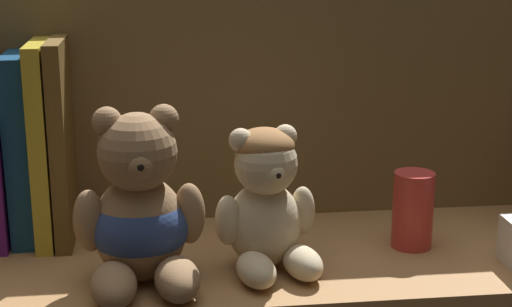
% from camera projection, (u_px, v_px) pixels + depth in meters
% --- Properties ---
extents(shelf_board, '(0.79, 0.25, 0.02)m').
position_uv_depth(shelf_board, '(238.00, 265.00, 0.87)').
color(shelf_board, '#9E7042').
rests_on(shelf_board, ground).
extents(shelf_back_panel, '(0.82, 0.01, 0.30)m').
position_uv_depth(shelf_back_panel, '(227.00, 112.00, 0.96)').
color(shelf_back_panel, brown).
rests_on(shelf_back_panel, ground).
extents(book_4, '(0.02, 0.13, 0.15)m').
position_uv_depth(book_4, '(1.00, 172.00, 0.91)').
color(book_4, '#591877').
rests_on(book_4, shelf_board).
extents(book_5, '(0.03, 0.11, 0.21)m').
position_uv_depth(book_5, '(23.00, 147.00, 0.90)').
color(book_5, navy).
rests_on(book_5, shelf_board).
extents(book_6, '(0.02, 0.14, 0.23)m').
position_uv_depth(book_6, '(45.00, 140.00, 0.90)').
color(book_6, gold).
rests_on(book_6, shelf_board).
extents(book_7, '(0.02, 0.14, 0.23)m').
position_uv_depth(book_7, '(64.00, 139.00, 0.91)').
color(book_7, brown).
rests_on(book_7, shelf_board).
extents(teddy_bear_larger, '(0.13, 0.14, 0.18)m').
position_uv_depth(teddy_bear_larger, '(140.00, 215.00, 0.79)').
color(teddy_bear_larger, '#93704C').
rests_on(teddy_bear_larger, shelf_board).
extents(teddy_bear_smaller, '(0.11, 0.12, 0.15)m').
position_uv_depth(teddy_bear_smaller, '(267.00, 203.00, 0.82)').
color(teddy_bear_smaller, beige).
rests_on(teddy_bear_smaller, shelf_board).
extents(pillar_candle, '(0.05, 0.05, 0.09)m').
position_uv_depth(pillar_candle, '(413.00, 210.00, 0.89)').
color(pillar_candle, '#C63833').
rests_on(pillar_candle, shelf_board).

